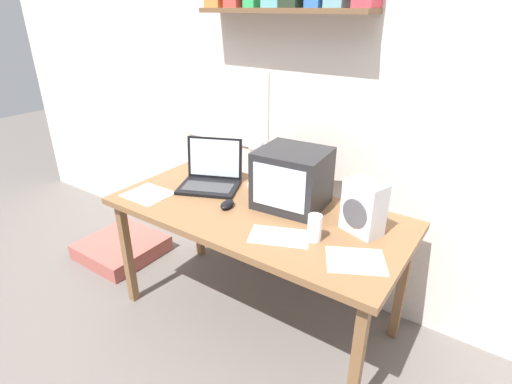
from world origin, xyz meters
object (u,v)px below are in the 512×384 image
Objects in this scene: juice_glass at (314,229)px; corner_desk at (256,220)px; crt_monitor at (292,178)px; desk_lamp at (257,158)px; printed_handout at (279,236)px; open_notebook at (148,194)px; floor_cushion at (122,247)px; laptop at (211,174)px; space_heater at (364,207)px; computer_mouse at (227,204)px; loose_paper_near_laptop at (356,261)px.

corner_desk is at bearing 166.12° from juice_glass.
desk_lamp is at bearing 161.95° from crt_monitor.
desk_lamp is 0.57m from printed_handout.
open_notebook is 0.88m from floor_cushion.
desk_lamp is 0.62m from juice_glass.
floor_cushion is (-1.03, -0.24, -0.84)m from desk_lamp.
space_heater is at bearing -24.58° from laptop.
printed_handout is (0.24, -0.16, 0.06)m from corner_desk.
space_heater is 0.81× the size of printed_handout.
desk_lamp is at bearing -170.48° from space_heater.
laptop reaches higher than open_notebook.
computer_mouse is 1.23m from floor_cushion.
laptop is 1.34× the size of desk_lamp.
juice_glass is 0.25m from space_heater.
laptop is 0.30m from desk_lamp.
loose_paper_near_laptop is (0.07, -0.24, -0.12)m from space_heater.
laptop is at bearing 10.45° from floor_cushion.
crt_monitor is 1.46× the size of space_heater.
juice_glass reaches higher than floor_cushion.
juice_glass is at bearing 24.78° from printed_handout.
computer_mouse is at bearing -58.24° from laptop.
floor_cushion is at bearing 177.61° from juice_glass.
loose_paper_near_laptop is (0.22, -0.05, -0.05)m from juice_glass.
laptop reaches higher than printed_handout.
laptop is 1.33× the size of printed_handout.
laptop reaches higher than floor_cushion.
space_heater is 1.04× the size of open_notebook.
desk_lamp is at bearing 135.67° from printed_handout.
crt_monitor reaches higher than open_notebook.
computer_mouse is 0.48× the size of open_notebook.
floor_cushion is (-0.58, 0.16, -0.65)m from open_notebook.
floor_cushion is (-1.29, -0.18, -0.80)m from crt_monitor.
crt_monitor reaches higher than corner_desk.
desk_lamp is 1.23× the size of space_heater.
corner_desk is at bearing 24.27° from computer_mouse.
space_heater reaches higher than loose_paper_near_laptop.
floor_cushion is at bearing 166.90° from laptop.
loose_paper_near_laptop is (0.99, -0.26, -0.06)m from laptop.
space_heater reaches higher than computer_mouse.
computer_mouse reaches higher than printed_handout.
computer_mouse is (-0.14, -0.06, 0.08)m from corner_desk.
floor_cushion is at bearing -156.23° from space_heater.
crt_monitor reaches higher than juice_glass.
printed_handout is at bearing -155.22° from juice_glass.
juice_glass reaches higher than computer_mouse.
open_notebook is (-1.19, -0.05, 0.00)m from loose_paper_near_laptop.
juice_glass is 0.52m from computer_mouse.
printed_handout is at bearing -118.48° from space_heater.
juice_glass is 0.42× the size of loose_paper_near_laptop.
laptop is 0.80m from juice_glass.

